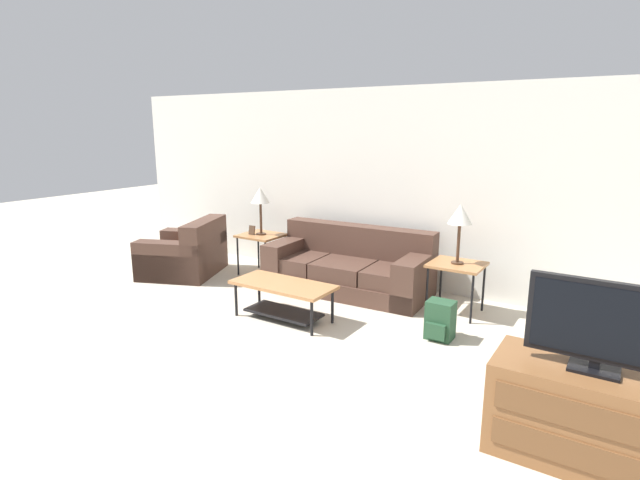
% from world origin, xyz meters
% --- Properties ---
extents(ground_plane, '(24.00, 24.00, 0.00)m').
position_xyz_m(ground_plane, '(0.00, 0.00, 0.00)').
color(ground_plane, beige).
extents(wall_back, '(8.88, 0.06, 2.60)m').
position_xyz_m(wall_back, '(0.00, 4.33, 1.30)').
color(wall_back, silver).
rests_on(wall_back, ground_plane).
extents(couch, '(2.15, 1.01, 0.82)m').
position_xyz_m(couch, '(-0.11, 3.73, 0.30)').
color(couch, '#4C3328').
rests_on(couch, ground_plane).
extents(armchair, '(1.30, 1.35, 0.80)m').
position_xyz_m(armchair, '(-2.48, 3.11, 0.29)').
color(armchair, '#4C3328').
rests_on(armchair, ground_plane).
extents(coffee_table, '(1.15, 0.53, 0.42)m').
position_xyz_m(coffee_table, '(-0.22, 2.46, 0.31)').
color(coffee_table, '#A87042').
rests_on(coffee_table, ground_plane).
extents(side_table_left, '(0.59, 0.54, 0.59)m').
position_xyz_m(side_table_left, '(-1.53, 3.69, 0.53)').
color(side_table_left, '#A87042').
rests_on(side_table_left, ground_plane).
extents(side_table_right, '(0.59, 0.54, 0.59)m').
position_xyz_m(side_table_right, '(1.31, 3.69, 0.53)').
color(side_table_right, '#A87042').
rests_on(side_table_right, ground_plane).
extents(table_lamp_left, '(0.27, 0.27, 0.68)m').
position_xyz_m(table_lamp_left, '(-1.53, 3.69, 1.13)').
color(table_lamp_left, '#472D1E').
rests_on(table_lamp_left, side_table_left).
extents(table_lamp_right, '(0.27, 0.27, 0.68)m').
position_xyz_m(table_lamp_right, '(1.31, 3.69, 1.13)').
color(table_lamp_right, '#472D1E').
rests_on(table_lamp_right, side_table_right).
extents(tv_console, '(1.16, 0.56, 0.63)m').
position_xyz_m(tv_console, '(2.84, 1.57, 0.32)').
color(tv_console, brown).
rests_on(tv_console, ground_plane).
extents(television, '(0.83, 0.20, 0.58)m').
position_xyz_m(television, '(2.84, 1.57, 0.94)').
color(television, black).
rests_on(television, tv_console).
extents(backpack, '(0.27, 0.29, 0.40)m').
position_xyz_m(backpack, '(1.42, 2.90, 0.19)').
color(backpack, '#23472D').
rests_on(backpack, ground_plane).
extents(picture_frame, '(0.10, 0.04, 0.13)m').
position_xyz_m(picture_frame, '(-1.64, 3.61, 0.65)').
color(picture_frame, '#4C3828').
rests_on(picture_frame, side_table_left).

